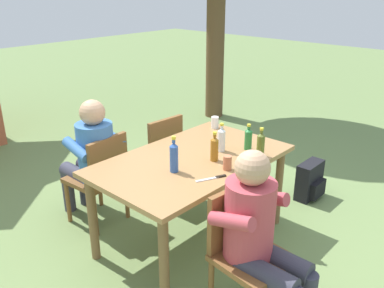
{
  "coord_description": "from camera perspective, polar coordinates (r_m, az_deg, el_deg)",
  "views": [
    {
      "loc": [
        -2.22,
        -2.02,
        2.1
      ],
      "look_at": [
        0.0,
        0.0,
        0.89
      ],
      "focal_mm": 38.03,
      "sensor_mm": 36.0,
      "label": 1
    }
  ],
  "objects": [
    {
      "name": "bottle_blue",
      "position": [
        3.01,
        -2.55,
        -1.78
      ],
      "size": [
        0.06,
        0.06,
        0.28
      ],
      "color": "#2D56A3",
      "rests_on": "dining_table"
    },
    {
      "name": "cup_terracotta",
      "position": [
        3.07,
        4.98,
        -2.63
      ],
      "size": [
        0.07,
        0.07,
        0.11
      ],
      "primitive_type": "cylinder",
      "color": "#BC6B47",
      "rests_on": "dining_table"
    },
    {
      "name": "person_in_plaid_shirt",
      "position": [
        2.61,
        9.41,
        -12.04
      ],
      "size": [
        0.47,
        0.62,
        1.18
      ],
      "color": "#B7424C",
      "rests_on": "ground_plane"
    },
    {
      "name": "ground_plane",
      "position": [
        3.66,
        0.0,
        -13.09
      ],
      "size": [
        24.0,
        24.0,
        0.0
      ],
      "primitive_type": "plane",
      "color": "#6B844C"
    },
    {
      "name": "cup_white",
      "position": [
        3.94,
        3.23,
        3.04
      ],
      "size": [
        0.07,
        0.07,
        0.11
      ],
      "primitive_type": "cylinder",
      "color": "white",
      "rests_on": "dining_table"
    },
    {
      "name": "bottle_olive",
      "position": [
        3.32,
        9.62,
        0.0
      ],
      "size": [
        0.06,
        0.06,
        0.24
      ],
      "color": "#566623",
      "rests_on": "dining_table"
    },
    {
      "name": "backpack_by_near_side",
      "position": [
        4.38,
        16.24,
        -5.01
      ],
      "size": [
        0.34,
        0.21,
        0.39
      ],
      "color": "black",
      "rests_on": "ground_plane"
    },
    {
      "name": "person_in_white_shirt",
      "position": [
        3.75,
        -13.93,
        -1.48
      ],
      "size": [
        0.47,
        0.62,
        1.18
      ],
      "color": "#3D70B2",
      "rests_on": "ground_plane"
    },
    {
      "name": "bottle_amber",
      "position": [
        3.2,
        3.16,
        -0.6
      ],
      "size": [
        0.06,
        0.06,
        0.24
      ],
      "color": "#996019",
      "rests_on": "dining_table"
    },
    {
      "name": "table_knife",
      "position": [
        2.95,
        3.01,
        -4.77
      ],
      "size": [
        0.23,
        0.12,
        0.01
      ],
      "color": "silver",
      "rests_on": "dining_table"
    },
    {
      "name": "chair_far_right",
      "position": [
        4.13,
        -4.71,
        -1.14
      ],
      "size": [
        0.46,
        0.46,
        0.87
      ],
      "color": "brown",
      "rests_on": "ground_plane"
    },
    {
      "name": "bottle_clear",
      "position": [
        3.38,
        4.15,
        0.69
      ],
      "size": [
        0.06,
        0.06,
        0.25
      ],
      "color": "white",
      "rests_on": "dining_table"
    },
    {
      "name": "chair_near_left",
      "position": [
        2.76,
        7.36,
        -14.04
      ],
      "size": [
        0.49,
        0.49,
        0.87
      ],
      "color": "brown",
      "rests_on": "ground_plane"
    },
    {
      "name": "chair_far_left",
      "position": [
        3.74,
        -12.66,
        -4.26
      ],
      "size": [
        0.48,
        0.48,
        0.87
      ],
      "color": "brown",
      "rests_on": "ground_plane"
    },
    {
      "name": "dining_table",
      "position": [
        3.32,
        0.0,
        -3.41
      ],
      "size": [
        1.6,
        0.97,
        0.77
      ],
      "color": "#A37547",
      "rests_on": "ground_plane"
    },
    {
      "name": "bottle_green",
      "position": [
        3.44,
        7.89,
        0.76
      ],
      "size": [
        0.06,
        0.06,
        0.23
      ],
      "color": "#287A38",
      "rests_on": "dining_table"
    }
  ]
}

